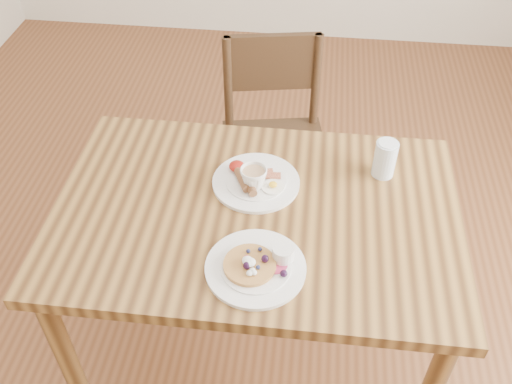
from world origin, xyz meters
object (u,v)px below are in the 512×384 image
Objects in this scene: dining_table at (256,232)px; water_glass at (385,159)px; teacup_saucer at (254,181)px; pancake_plate at (258,265)px; chair_far at (274,136)px; breakfast_plate at (255,181)px.

water_glass is (0.38, 0.20, 0.16)m from dining_table.
pancake_plate is at bearing -81.22° from teacup_saucer.
teacup_saucer is (-0.02, 0.08, 0.14)m from dining_table.
water_glass is at bearing 50.94° from pancake_plate.
teacup_saucer is 0.41m from water_glass.
water_glass is (0.35, 0.43, 0.05)m from pancake_plate.
teacup_saucer is at bearing -162.70° from water_glass.
teacup_saucer is (-0.01, -0.60, 0.29)m from chair_far.
chair_far is 3.26× the size of breakfast_plate.
water_glass is at bearing 13.37° from breakfast_plate.
pancake_plate is 0.55m from water_glass.
pancake_plate is 1.00× the size of breakfast_plate.
teacup_saucer is at bearing 98.78° from pancake_plate.
breakfast_plate is 0.41m from water_glass.
chair_far reaches higher than dining_table.
breakfast_plate is at bearing 91.30° from teacup_saucer.
water_glass reaches higher than teacup_saucer.
water_glass reaches higher than breakfast_plate.
teacup_saucer reaches higher than pancake_plate.
water_glass is at bearing 28.54° from dining_table.
dining_table is 4.44× the size of pancake_plate.
breakfast_plate is 0.04m from teacup_saucer.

